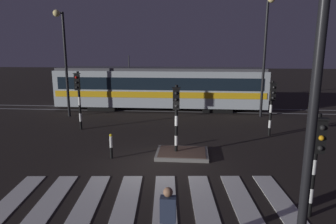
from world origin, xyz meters
TOP-DOWN VIEW (x-y plane):
  - ground_plane at (0.00, 0.00)m, footprint 120.00×120.00m
  - rail_near at (0.00, 10.74)m, footprint 80.00×0.12m
  - rail_far at (0.00, 12.18)m, footprint 80.00×0.12m
  - crosswalk_zebra at (0.00, -3.05)m, footprint 9.48×4.88m
  - traffic_island at (0.97, 1.39)m, footprint 2.31×1.76m
  - traffic_light_corner_far_left at (-5.14, 5.20)m, footprint 0.36×0.42m
  - traffic_light_corner_near_right at (4.78, -3.42)m, footprint 0.36×0.42m
  - traffic_light_median_centre at (0.70, 1.32)m, footprint 0.36×0.42m
  - traffic_light_corner_far_right at (5.63, 4.83)m, footprint 0.36×0.42m
  - street_lamp_trackside_left at (-7.20, 8.32)m, footprint 0.44×1.21m
  - street_lamp_trackside_right at (6.18, 9.42)m, footprint 0.44×1.21m
  - street_lamp_near_kerb at (3.58, -6.21)m, footprint 0.44×1.21m
  - tram at (-1.10, 11.46)m, footprint 16.03×2.58m
  - pedestrian_waiting_at_kerb at (0.89, -5.33)m, footprint 0.36×0.24m
  - bollard_island_edge at (-2.09, 0.75)m, footprint 0.12×0.12m

SIDE VIEW (x-z plane):
  - ground_plane at x=0.00m, z-range 0.00..0.00m
  - crosswalk_zebra at x=0.00m, z-range 0.00..0.02m
  - rail_near at x=0.00m, z-range 0.00..0.03m
  - rail_far at x=0.00m, z-range 0.00..0.03m
  - traffic_island at x=0.97m, z-range 0.00..0.18m
  - bollard_island_edge at x=-2.09m, z-range 0.00..1.11m
  - pedestrian_waiting_at_kerb at x=0.89m, z-range 0.02..1.73m
  - tram at x=-1.10m, z-range -0.33..3.82m
  - traffic_light_corner_far_right at x=5.63m, z-range 0.48..3.49m
  - traffic_light_corner_near_right at x=4.78m, z-range 0.48..3.51m
  - traffic_light_median_centre at x=0.70m, z-range 0.51..3.68m
  - traffic_light_corner_far_left at x=-5.14m, z-range 0.55..3.96m
  - street_lamp_near_kerb at x=3.58m, z-range 0.94..7.65m
  - street_lamp_trackside_left at x=-7.20m, z-range 0.96..8.02m
  - street_lamp_trackside_right at x=6.18m, z-range 0.99..8.89m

